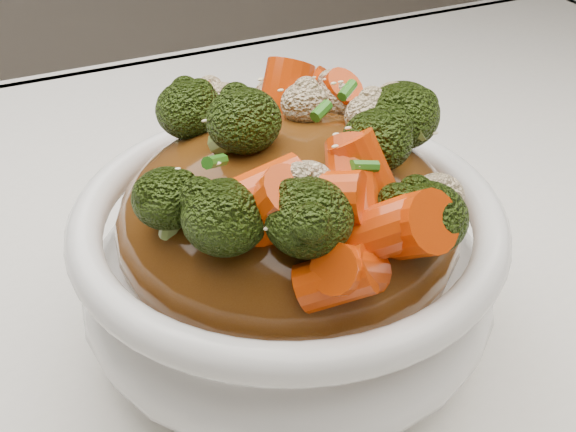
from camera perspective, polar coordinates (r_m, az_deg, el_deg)
name	(u,v)px	position (r m, az deg, el deg)	size (l,w,h in m)	color
tablecloth	(305,279)	(0.49, 1.45, -5.31)	(1.20, 0.80, 0.04)	white
bowl	(288,266)	(0.40, 0.00, -4.25)	(0.24, 0.24, 0.09)	white
sauce_base	(288,221)	(0.38, 0.00, -0.41)	(0.19, 0.19, 0.10)	#552D0E
carrots	(288,109)	(0.34, 0.00, 9.04)	(0.19, 0.19, 0.06)	#D83E07
broccoli	(288,111)	(0.34, 0.00, 8.87)	(0.19, 0.19, 0.05)	black
cauliflower	(288,115)	(0.34, 0.00, 8.54)	(0.19, 0.19, 0.04)	beige
scallions	(288,107)	(0.34, 0.00, 9.21)	(0.14, 0.14, 0.02)	#2B731A
sesame_seeds	(288,107)	(0.34, 0.00, 9.21)	(0.17, 0.17, 0.01)	#F6E6AF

